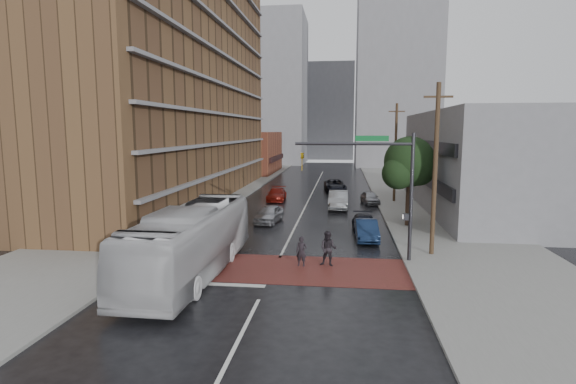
% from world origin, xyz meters
% --- Properties ---
extents(ground, '(160.00, 160.00, 0.00)m').
position_xyz_m(ground, '(0.00, 0.00, 0.00)').
color(ground, black).
rests_on(ground, ground).
extents(crosswalk, '(14.00, 5.00, 0.02)m').
position_xyz_m(crosswalk, '(0.00, 0.50, 0.01)').
color(crosswalk, maroon).
rests_on(crosswalk, ground).
extents(sidewalk_west, '(9.00, 90.00, 0.15)m').
position_xyz_m(sidewalk_west, '(-11.50, 25.00, 0.07)').
color(sidewalk_west, gray).
rests_on(sidewalk_west, ground).
extents(sidewalk_east, '(9.00, 90.00, 0.15)m').
position_xyz_m(sidewalk_east, '(11.50, 25.00, 0.07)').
color(sidewalk_east, gray).
rests_on(sidewalk_east, ground).
extents(apartment_block, '(10.00, 44.00, 28.00)m').
position_xyz_m(apartment_block, '(-14.00, 24.00, 14.00)').
color(apartment_block, brown).
rests_on(apartment_block, ground).
extents(storefront_west, '(8.00, 16.00, 7.00)m').
position_xyz_m(storefront_west, '(-12.00, 54.00, 3.50)').
color(storefront_west, brown).
rests_on(storefront_west, ground).
extents(building_east, '(11.00, 26.00, 9.00)m').
position_xyz_m(building_east, '(16.50, 20.00, 4.50)').
color(building_east, gray).
rests_on(building_east, ground).
extents(distant_tower_west, '(18.00, 16.00, 32.00)m').
position_xyz_m(distant_tower_west, '(-14.00, 78.00, 16.00)').
color(distant_tower_west, gray).
rests_on(distant_tower_west, ground).
extents(distant_tower_east, '(16.00, 14.00, 36.00)m').
position_xyz_m(distant_tower_east, '(14.00, 72.00, 18.00)').
color(distant_tower_east, gray).
rests_on(distant_tower_east, ground).
extents(distant_tower_center, '(12.00, 10.00, 24.00)m').
position_xyz_m(distant_tower_center, '(0.00, 95.00, 12.00)').
color(distant_tower_center, gray).
rests_on(distant_tower_center, ground).
extents(street_tree, '(4.20, 4.10, 6.90)m').
position_xyz_m(street_tree, '(8.52, 12.03, 4.73)').
color(street_tree, '#332319').
rests_on(street_tree, ground).
extents(signal_mast, '(6.50, 0.30, 7.20)m').
position_xyz_m(signal_mast, '(5.85, 2.50, 4.73)').
color(signal_mast, '#2D2D33').
rests_on(signal_mast, ground).
extents(utility_pole_near, '(1.60, 0.26, 10.00)m').
position_xyz_m(utility_pole_near, '(8.80, 4.00, 5.14)').
color(utility_pole_near, '#473321').
rests_on(utility_pole_near, ground).
extents(utility_pole_far, '(1.60, 0.26, 10.00)m').
position_xyz_m(utility_pole_far, '(8.80, 24.00, 5.14)').
color(utility_pole_far, '#473321').
rests_on(utility_pole_far, ground).
extents(transit_bus, '(3.14, 12.70, 3.53)m').
position_xyz_m(transit_bus, '(-4.00, -1.00, 1.76)').
color(transit_bus, '#BABABC').
rests_on(transit_bus, ground).
extents(pedestrian_a, '(0.65, 0.48, 1.63)m').
position_xyz_m(pedestrian_a, '(1.40, 1.11, 0.81)').
color(pedestrian_a, black).
rests_on(pedestrian_a, ground).
extents(pedestrian_b, '(1.06, 0.90, 1.93)m').
position_xyz_m(pedestrian_b, '(2.84, 1.32, 0.96)').
color(pedestrian_b, black).
rests_on(pedestrian_b, ground).
extents(car_travel_a, '(2.16, 4.26, 1.39)m').
position_xyz_m(car_travel_a, '(-2.25, 12.37, 0.70)').
color(car_travel_a, '#9E9FA5').
rests_on(car_travel_a, ground).
extents(car_travel_b, '(1.80, 5.14, 1.69)m').
position_xyz_m(car_travel_b, '(3.17, 19.47, 0.85)').
color(car_travel_b, '#A0A4A7').
rests_on(car_travel_b, ground).
extents(car_travel_c, '(2.05, 4.64, 1.32)m').
position_xyz_m(car_travel_c, '(-3.32, 23.71, 0.66)').
color(car_travel_c, maroon).
rests_on(car_travel_c, ground).
extents(suv_travel, '(2.96, 5.44, 1.45)m').
position_xyz_m(suv_travel, '(2.64, 31.52, 0.72)').
color(suv_travel, black).
rests_on(suv_travel, ground).
extents(car_parked_near, '(1.59, 4.17, 1.36)m').
position_xyz_m(car_parked_near, '(5.20, 7.52, 0.68)').
color(car_parked_near, '#122241').
rests_on(car_parked_near, ground).
extents(car_parked_mid, '(1.89, 4.29, 1.23)m').
position_xyz_m(car_parked_mid, '(5.20, 10.00, 0.61)').
color(car_parked_mid, black).
rests_on(car_parked_mid, ground).
extents(car_parked_far, '(2.05, 3.87, 1.25)m').
position_xyz_m(car_parked_far, '(6.30, 22.70, 0.63)').
color(car_parked_far, '#989A9F').
rests_on(car_parked_far, ground).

